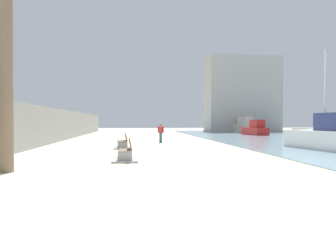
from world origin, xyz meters
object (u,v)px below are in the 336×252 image
object	(u,v)px
bench_far	(123,145)
boat_nearest	(331,136)
bench_near	(126,155)
boat_far_right	(325,130)
boat_mid_bay	(243,126)
person_walking	(161,132)
boat_outer	(255,129)

from	to	relation	value
bench_far	boat_nearest	bearing A→B (deg)	-13.05
bench_near	boat_far_right	size ratio (longest dim) A/B	0.29
bench_near	boat_far_right	distance (m)	30.83
boat_far_right	boat_mid_bay	bearing A→B (deg)	106.14
person_walking	boat_far_right	xyz separation A→B (m)	(19.43, 9.34, -0.10)
boat_mid_bay	boat_outer	size ratio (longest dim) A/B	1.51
bench_near	boat_nearest	xyz separation A→B (m)	(11.91, 4.00, 0.62)
boat_nearest	bench_near	bearing A→B (deg)	-161.43
boat_mid_bay	boat_far_right	bearing A→B (deg)	-73.86
bench_near	boat_nearest	world-z (taller)	boat_nearest
bench_far	boat_mid_bay	distance (m)	35.23
boat_far_right	person_walking	bearing A→B (deg)	-154.33
boat_outer	boat_far_right	xyz separation A→B (m)	(6.48, -4.60, 0.06)
bench_far	person_walking	bearing A→B (deg)	62.53
boat_mid_bay	boat_far_right	distance (m)	16.24
person_walking	bench_far	bearing A→B (deg)	-117.47
boat_mid_bay	boat_nearest	size ratio (longest dim) A/B	1.05
bench_near	boat_outer	distance (m)	30.48
boat_mid_bay	person_walking	bearing A→B (deg)	-120.88
bench_near	person_walking	xyz separation A→B (m)	(2.50, 12.33, 0.66)
bench_far	boat_nearest	size ratio (longest dim) A/B	0.32
bench_far	boat_far_right	size ratio (longest dim) A/B	0.30
boat_far_right	boat_nearest	world-z (taller)	boat_nearest
boat_outer	boat_far_right	distance (m)	7.95
bench_far	boat_outer	xyz separation A→B (m)	(15.79, 19.43, 0.50)
bench_near	boat_far_right	world-z (taller)	boat_far_right
person_walking	boat_far_right	world-z (taller)	boat_far_right
boat_outer	bench_far	bearing A→B (deg)	-129.11
bench_near	boat_mid_bay	world-z (taller)	boat_mid_bay
boat_mid_bay	boat_nearest	world-z (taller)	boat_nearest
person_walking	boat_far_right	distance (m)	21.55
boat_far_right	boat_nearest	xyz separation A→B (m)	(-10.02, -17.66, 0.06)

